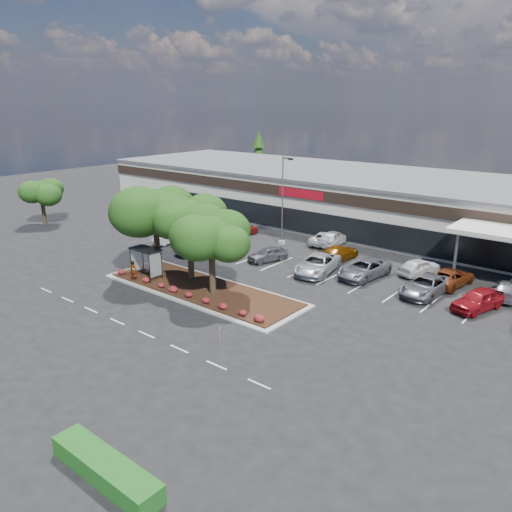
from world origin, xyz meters
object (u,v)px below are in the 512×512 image
Objects in this scene: car_0 at (171,237)px; light_pole at (283,207)px; survey_stake at (220,333)px; car_1 at (197,244)px.

light_pole is at bearing 47.88° from car_0.
light_pole reaches higher than survey_stake.
car_1 is at bearing -122.81° from light_pole.
light_pole reaches higher than car_0.
car_0 is at bearing 145.69° from survey_stake.
car_0 is (-20.28, 13.84, -0.05)m from survey_stake.
car_1 is (4.72, -0.63, 0.17)m from car_0.
car_1 reaches higher than car_0.
car_0 reaches higher than survey_stake.
car_1 is (-15.56, 13.21, 0.13)m from survey_stake.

